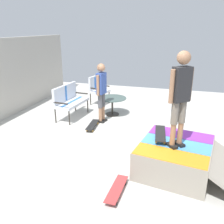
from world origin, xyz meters
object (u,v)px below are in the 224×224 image
at_px(person_skater, 180,93).
at_px(skate_ramp, 177,157).
at_px(patio_bench, 69,98).
at_px(person_watching, 101,89).
at_px(patio_table, 112,103).
at_px(patio_chair_near_house, 97,87).
at_px(skateboard_by_bench, 93,125).
at_px(skateboard_spare, 117,189).
at_px(skateboard_on_ramp, 160,134).

bearing_deg(person_skater, skate_ramp, -22.22).
bearing_deg(patio_bench, person_skater, -124.05).
distance_m(person_watching, person_skater, 3.16).
bearing_deg(patio_bench, patio_table, -64.47).
xyz_separation_m(patio_table, person_watching, (-0.67, 0.13, 0.62)).
bearing_deg(patio_chair_near_house, skate_ramp, -141.09).
distance_m(patio_table, skateboard_by_bench, 1.26).
distance_m(patio_table, skateboard_spare, 3.97).
relative_size(patio_chair_near_house, skateboard_by_bench, 1.25).
bearing_deg(person_watching, patio_chair_near_house, 24.10).
bearing_deg(skateboard_on_ramp, skate_ramp, -117.06).
xyz_separation_m(skateboard_by_bench, skateboard_on_ramp, (-1.35, -2.00, 0.58)).
bearing_deg(patio_chair_near_house, patio_table, -138.83).
bearing_deg(person_watching, patio_bench, 85.82).
relative_size(patio_table, skateboard_on_ramp, 1.10).
bearing_deg(person_watching, skate_ramp, -132.27).
xyz_separation_m(patio_chair_near_house, skateboard_on_ramp, (-3.56, -2.66, 0.05)).
height_order(skate_ramp, patio_chair_near_house, patio_chair_near_house).
distance_m(patio_bench, skateboard_by_bench, 1.29).
relative_size(skate_ramp, patio_chair_near_house, 2.24).
xyz_separation_m(skate_ramp, patio_chair_near_house, (3.74, 3.02, 0.32)).
distance_m(skateboard_by_bench, skateboard_on_ramp, 2.48).
height_order(patio_table, skateboard_spare, patio_table).
xyz_separation_m(patio_bench, patio_table, (0.59, -1.24, -0.21)).
bearing_deg(skateboard_by_bench, patio_chair_near_house, 16.53).
xyz_separation_m(skate_ramp, patio_bench, (2.14, 3.38, 0.32)).
xyz_separation_m(patio_bench, skateboard_spare, (-3.18, -2.44, -0.53)).
xyz_separation_m(patio_table, skateboard_by_bench, (-1.20, 0.23, -0.32)).
xyz_separation_m(patio_bench, patio_chair_near_house, (1.60, -0.36, -0.00)).
bearing_deg(patio_table, patio_chair_near_house, 41.17).
relative_size(skate_ramp, patio_bench, 1.77).
height_order(patio_bench, skateboard_by_bench, patio_bench).
relative_size(skate_ramp, person_watching, 1.31).
distance_m(skate_ramp, skateboard_on_ramp, 0.55).
bearing_deg(patio_table, person_skater, -143.62).
bearing_deg(skateboard_on_ramp, person_watching, 45.45).
bearing_deg(patio_table, skateboard_on_ramp, -145.12).
xyz_separation_m(patio_chair_near_house, skateboard_spare, (-4.77, -2.09, -0.53)).
bearing_deg(skateboard_on_ramp, skateboard_spare, 154.91).
bearing_deg(patio_chair_near_house, person_watching, -155.90).
distance_m(skate_ramp, skateboard_by_bench, 2.83).
relative_size(person_skater, skateboard_spare, 2.18).
distance_m(patio_bench, patio_table, 1.39).
distance_m(person_watching, skateboard_by_bench, 1.08).
bearing_deg(skateboard_on_ramp, patio_bench, 56.99).
bearing_deg(skateboard_by_bench, skateboard_spare, -150.83).
height_order(patio_table, skateboard_by_bench, patio_table).
xyz_separation_m(patio_bench, skateboard_on_ramp, (-1.96, -3.01, 0.05)).
xyz_separation_m(patio_chair_near_house, patio_table, (-1.01, -0.88, -0.21)).
bearing_deg(patio_bench, person_watching, -94.18).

